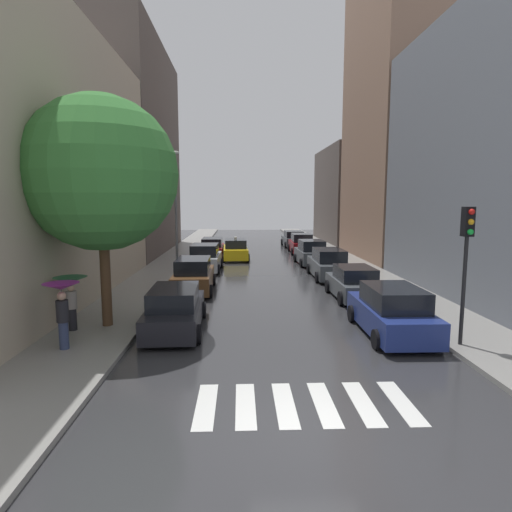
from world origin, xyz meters
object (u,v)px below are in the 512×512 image
(parked_car_right_nearest, at_px, (392,312))
(parked_car_right_fifth, at_px, (301,244))
(parked_car_right_fourth, at_px, (311,253))
(parked_car_right_sixth, at_px, (293,239))
(lamp_post_left, at_px, (176,203))
(pedestrian_near_tree, at_px, (62,301))
(parked_car_left_fourth, at_px, (212,248))
(street_tree_left, at_px, (101,174))
(parked_car_left_nearest, at_px, (175,310))
(parked_car_right_second, at_px, (354,283))
(parked_car_right_third, at_px, (328,264))
(parked_car_left_third, at_px, (205,258))
(traffic_light_right_corner, at_px, (467,245))
(pedestrian_foreground, at_px, (71,290))
(taxi_midroad, at_px, (236,250))
(parked_car_left_second, at_px, (194,276))

(parked_car_right_nearest, xyz_separation_m, parked_car_right_fifth, (0.18, 23.05, 0.01))
(parked_car_right_nearest, height_order, parked_car_right_fourth, parked_car_right_fourth)
(parked_car_right_sixth, distance_m, lamp_post_left, 18.40)
(parked_car_right_fourth, height_order, pedestrian_near_tree, pedestrian_near_tree)
(parked_car_right_nearest, relative_size, lamp_post_left, 0.61)
(parked_car_left_fourth, relative_size, street_tree_left, 0.59)
(street_tree_left, height_order, lamp_post_left, street_tree_left)
(parked_car_left_nearest, height_order, parked_car_right_second, parked_car_left_nearest)
(parked_car_right_third, distance_m, lamp_post_left, 10.38)
(parked_car_left_third, distance_m, traffic_light_right_corner, 18.07)
(parked_car_left_nearest, height_order, street_tree_left, street_tree_left)
(pedestrian_foreground, relative_size, pedestrian_near_tree, 0.92)
(pedestrian_near_tree, height_order, traffic_light_right_corner, traffic_light_right_corner)
(parked_car_right_second, height_order, parked_car_right_third, parked_car_right_third)
(parked_car_left_third, xyz_separation_m, pedestrian_foreground, (-3.52, -13.38, 0.74))
(parked_car_right_fifth, xyz_separation_m, taxi_midroad, (-5.78, -3.80, -0.05))
(parked_car_right_sixth, bearing_deg, street_tree_left, 158.59)
(parked_car_right_third, bearing_deg, parked_car_right_second, -178.91)
(taxi_midroad, relative_size, street_tree_left, 0.57)
(parked_car_left_fourth, bearing_deg, lamp_post_left, 165.30)
(parked_car_left_fourth, height_order, parked_car_right_fourth, parked_car_right_fourth)
(parked_car_right_second, distance_m, parked_car_right_fourth, 10.83)
(taxi_midroad, relative_size, traffic_light_right_corner, 1.08)
(parked_car_left_second, distance_m, taxi_midroad, 12.10)
(parked_car_left_third, height_order, parked_car_right_second, parked_car_left_third)
(parked_car_right_sixth, xyz_separation_m, lamp_post_left, (-9.52, -15.30, 3.73))
(parked_car_left_third, bearing_deg, parked_car_left_fourth, 0.61)
(parked_car_left_second, xyz_separation_m, street_tree_left, (-2.44, -6.31, 4.74))
(parked_car_right_second, relative_size, traffic_light_right_corner, 0.96)
(parked_car_right_nearest, bearing_deg, parked_car_right_sixth, 0.03)
(parked_car_right_fourth, bearing_deg, parked_car_left_fourth, 59.22)
(traffic_light_right_corner, bearing_deg, lamp_post_left, 126.54)
(parked_car_right_second, height_order, taxi_midroad, taxi_midroad)
(traffic_light_right_corner, distance_m, lamp_post_left, 18.51)
(parked_car_right_nearest, distance_m, parked_car_right_fifth, 23.05)
(lamp_post_left, bearing_deg, parked_car_left_nearest, -82.04)
(taxi_midroad, distance_m, pedestrian_foreground, 19.60)
(pedestrian_near_tree, xyz_separation_m, traffic_light_right_corner, (12.27, -0.07, 1.64))
(parked_car_left_fourth, distance_m, parked_car_right_second, 16.73)
(parked_car_left_second, height_order, lamp_post_left, lamp_post_left)
(parked_car_left_fourth, distance_m, pedestrian_foreground, 20.22)
(parked_car_left_second, height_order, taxi_midroad, taxi_midroad)
(parked_car_right_fourth, bearing_deg, lamp_post_left, 105.59)
(parked_car_left_third, height_order, parked_car_right_nearest, parked_car_left_third)
(parked_car_left_third, relative_size, parked_car_right_sixth, 0.97)
(parked_car_right_nearest, height_order, parked_car_right_fifth, parked_car_right_fifth)
(parked_car_left_fourth, distance_m, traffic_light_right_corner, 23.83)
(traffic_light_right_corner, bearing_deg, parked_car_left_third, 121.02)
(parked_car_left_second, distance_m, parked_car_right_fourth, 11.70)
(parked_car_left_fourth, height_order, parked_car_right_sixth, parked_car_left_fourth)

